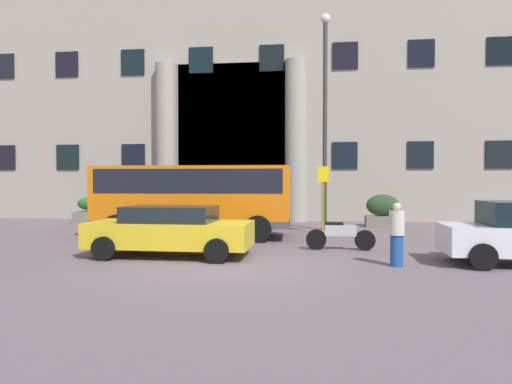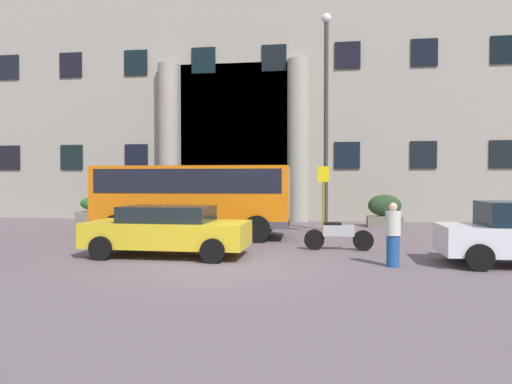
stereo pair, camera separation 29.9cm
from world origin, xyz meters
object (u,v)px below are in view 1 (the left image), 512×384
object	(u,v)px
hedge_planter_west	(250,212)
pedestrian_woman_dark_dress	(397,235)
hedge_planter_far_east	(383,211)
orange_minibus	(194,195)
lamppost_plaza_centre	(325,107)
scooter_by_planter	(144,230)
motorcycle_far_end	(339,235)
hedge_planter_far_west	(97,210)
motorcycle_near_kerb	(484,236)
parked_estate_mid	(171,230)
bus_stop_sign	(323,192)

from	to	relation	value
hedge_planter_west	pedestrian_woman_dark_dress	bearing A→B (deg)	-64.12
hedge_planter_far_east	orange_minibus	bearing A→B (deg)	-146.56
lamppost_plaza_centre	scooter_by_planter	bearing A→B (deg)	-138.21
motorcycle_far_end	hedge_planter_far_west	bearing A→B (deg)	146.53
motorcycle_far_end	hedge_planter_west	bearing A→B (deg)	116.62
hedge_planter_far_west	hedge_planter_far_east	bearing A→B (deg)	-0.99
hedge_planter_far_east	scooter_by_planter	size ratio (longest dim) A/B	0.74
hedge_planter_west	motorcycle_near_kerb	world-z (taller)	hedge_planter_west
hedge_planter_far_east	parked_estate_mid	xyz separation A→B (m)	(-6.90, -9.01, 0.02)
hedge_planter_far_west	lamppost_plaza_centre	distance (m)	11.84
pedestrian_woman_dark_dress	hedge_planter_west	bearing A→B (deg)	132.69
bus_stop_sign	lamppost_plaza_centre	bearing A→B (deg)	85.03
orange_minibus	hedge_planter_far_east	xyz separation A→B (m)	(7.30, 4.82, -0.85)
hedge_planter_far_west	motorcycle_far_end	distance (m)	13.40
hedge_planter_west	scooter_by_planter	xyz separation A→B (m)	(-2.47, -7.10, -0.15)
lamppost_plaza_centre	bus_stop_sign	bearing A→B (deg)	-94.97
hedge_planter_far_east	pedestrian_woman_dark_dress	size ratio (longest dim) A/B	0.99
bus_stop_sign	hedge_planter_west	bearing A→B (deg)	136.56
parked_estate_mid	motorcycle_far_end	size ratio (longest dim) A/B	2.16
lamppost_plaza_centre	pedestrian_woman_dark_dress	bearing A→B (deg)	-79.59
orange_minibus	pedestrian_woman_dark_dress	xyz separation A→B (m)	(6.21, -4.99, -0.78)
motorcycle_far_end	pedestrian_woman_dark_dress	bearing A→B (deg)	-63.14
motorcycle_far_end	pedestrian_woman_dark_dress	distance (m)	2.80
hedge_planter_west	pedestrian_woman_dark_dress	world-z (taller)	pedestrian_woman_dark_dress
parked_estate_mid	motorcycle_far_end	xyz separation A→B (m)	(4.58, 1.69, -0.25)
hedge_planter_far_west	parked_estate_mid	world-z (taller)	parked_estate_mid
orange_minibus	hedge_planter_far_east	size ratio (longest dim) A/B	4.60
hedge_planter_far_east	pedestrian_woman_dark_dress	xyz separation A→B (m)	(-1.10, -9.81, 0.07)
pedestrian_woman_dark_dress	motorcycle_near_kerb	bearing A→B (deg)	59.84
scooter_by_planter	pedestrian_woman_dark_dress	size ratio (longest dim) A/B	1.34
bus_stop_sign	parked_estate_mid	world-z (taller)	bus_stop_sign
scooter_by_planter	lamppost_plaza_centre	xyz separation A→B (m)	(5.83, 5.21, 4.62)
hedge_planter_far_east	scooter_by_planter	distance (m)	10.89
motorcycle_far_end	motorcycle_near_kerb	bearing A→B (deg)	4.24
hedge_planter_far_east	motorcycle_near_kerb	bearing A→B (deg)	-75.37
orange_minibus	scooter_by_planter	xyz separation A→B (m)	(-1.12, -2.08, -1.08)
scooter_by_planter	motorcycle_far_end	bearing A→B (deg)	-15.85
hedge_planter_far_west	parked_estate_mid	bearing A→B (deg)	-54.90
hedge_planter_far_west	orange_minibus	bearing A→B (deg)	-39.70
scooter_by_planter	motorcycle_near_kerb	world-z (taller)	same
hedge_planter_west	motorcycle_far_end	bearing A→B (deg)	-64.18
hedge_planter_west	motorcycle_near_kerb	xyz separation A→B (m)	(7.79, -7.25, -0.15)
pedestrian_woman_dark_dress	lamppost_plaza_centre	world-z (taller)	lamppost_plaza_centre
hedge_planter_far_west	bus_stop_sign	bearing A→B (deg)	-16.29
parked_estate_mid	hedge_planter_far_west	bearing A→B (deg)	126.15
motorcycle_near_kerb	parked_estate_mid	bearing A→B (deg)	-174.79
orange_minibus	bus_stop_sign	bearing A→B (deg)	20.71
hedge_planter_far_east	parked_estate_mid	distance (m)	11.35
scooter_by_planter	parked_estate_mid	bearing A→B (deg)	-66.10
hedge_planter_west	lamppost_plaza_centre	bearing A→B (deg)	-29.25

